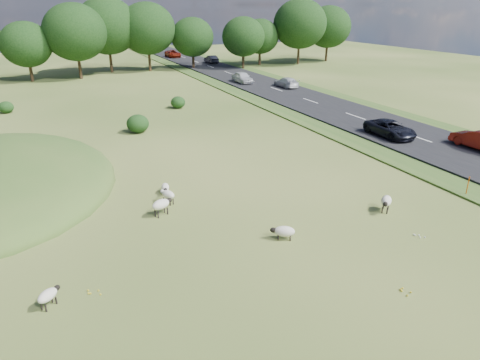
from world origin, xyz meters
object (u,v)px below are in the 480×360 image
at_px(sheep_1, 168,194).
at_px(car_0, 286,82).
at_px(sheep_4, 48,295).
at_px(sheep_5, 165,188).
at_px(car_5, 479,139).
at_px(car_3, 173,54).
at_px(marker_post, 468,186).
at_px(car_1, 390,129).
at_px(sheep_2, 161,204).
at_px(car_2, 242,77).
at_px(sheep_3, 386,201).
at_px(sheep_0, 284,231).
at_px(car_4, 211,59).

bearing_deg(sheep_1, car_0, -64.41).
bearing_deg(sheep_4, sheep_5, 9.46).
xyz_separation_m(sheep_1, car_5, (24.03, -0.79, 0.40)).
bearing_deg(car_3, marker_post, -93.04).
bearing_deg(car_1, sheep_2, -164.51).
bearing_deg(car_0, sheep_2, 49.85).
distance_m(marker_post, car_2, 40.10).
xyz_separation_m(marker_post, sheep_5, (-16.04, 7.63, -0.22)).
bearing_deg(sheep_3, marker_post, 134.54).
distance_m(sheep_1, sheep_3, 11.99).
bearing_deg(car_1, sheep_5, -171.18).
distance_m(marker_post, sheep_0, 12.35).
bearing_deg(sheep_4, car_2, 15.02).
bearing_deg(sheep_1, sheep_4, 112.92).
bearing_deg(car_5, sheep_0, 14.98).
distance_m(car_2, car_3, 34.50).
xyz_separation_m(marker_post, car_2, (3.95, 39.91, 0.39)).
distance_m(car_3, car_5, 69.10).
bearing_deg(sheep_2, marker_post, -39.49).
relative_size(sheep_0, sheep_3, 1.04).
relative_size(marker_post, car_1, 0.26).
bearing_deg(car_5, car_3, -86.85).
height_order(sheep_2, sheep_4, sheep_2).
xyz_separation_m(marker_post, car_5, (7.75, 5.41, 0.36)).
distance_m(sheep_4, car_1, 29.01).
bearing_deg(marker_post, car_3, 86.96).
bearing_deg(sheep_5, marker_post, 77.35).
bearing_deg(sheep_4, sheep_0, -37.87).
relative_size(car_1, car_4, 1.11).
bearing_deg(sheep_4, marker_post, -40.00).
distance_m(car_1, car_3, 63.67).
height_order(sheep_0, sheep_3, sheep_3).
height_order(sheep_0, car_5, car_5).
xyz_separation_m(sheep_2, car_2, (20.93, 34.97, 0.35)).
height_order(sheep_2, car_5, car_5).
bearing_deg(sheep_4, car_0, 7.23).
bearing_deg(sheep_1, sheep_5, -33.12).
relative_size(sheep_4, car_1, 0.21).
bearing_deg(car_2, car_3, 90.00).
bearing_deg(car_5, sheep_5, -5.33).
relative_size(car_2, car_5, 1.01).
bearing_deg(sheep_2, car_2, 35.82).
bearing_deg(sheep_3, car_3, -139.74).
bearing_deg(car_4, sheep_3, 77.57).
bearing_deg(car_3, sheep_4, -109.57).
distance_m(sheep_0, sheep_4, 10.40).
bearing_deg(car_4, sheep_2, 66.56).
relative_size(sheep_0, car_4, 0.29).
relative_size(sheep_1, sheep_2, 0.87).
height_order(sheep_2, car_2, car_2).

